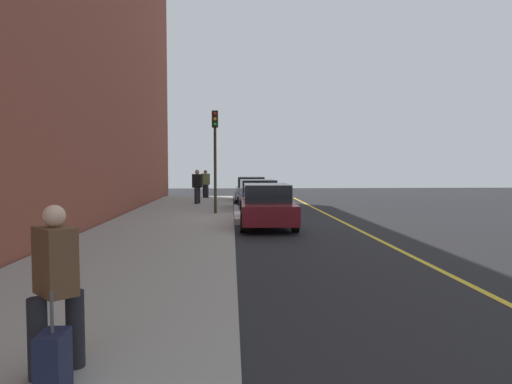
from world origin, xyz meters
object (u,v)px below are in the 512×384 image
(parked_car_navy, at_px, (258,196))
(rolling_suitcase, at_px, (53,363))
(parked_car_maroon, at_px, (267,205))
(pedestrian_olive_coat, at_px, (206,183))
(traffic_light_pole, at_px, (215,144))
(parked_car_silver, at_px, (251,189))
(pedestrian_black_coat, at_px, (197,186))
(pedestrian_brown_coat, at_px, (56,284))

(parked_car_navy, relative_size, rolling_suitcase, 4.82)
(parked_car_maroon, height_order, pedestrian_olive_coat, pedestrian_olive_coat)
(parked_car_navy, height_order, parked_car_maroon, same)
(traffic_light_pole, bearing_deg, rolling_suitcase, -3.21)
(parked_car_silver, height_order, parked_car_maroon, same)
(pedestrian_black_coat, bearing_deg, pedestrian_olive_coat, 177.81)
(pedestrian_brown_coat, bearing_deg, parked_car_navy, 170.20)
(pedestrian_olive_coat, xyz_separation_m, pedestrian_brown_coat, (24.71, -0.01, -0.09))
(pedestrian_black_coat, xyz_separation_m, rolling_suitcase, (20.48, 0.29, -0.70))
(pedestrian_brown_coat, height_order, traffic_light_pole, traffic_light_pole)
(parked_car_navy, bearing_deg, traffic_light_pole, -41.63)
(traffic_light_pole, bearing_deg, parked_car_navy, 138.37)
(pedestrian_olive_coat, height_order, traffic_light_pole, traffic_light_pole)
(parked_car_silver, height_order, parked_car_navy, same)
(parked_car_silver, relative_size, rolling_suitcase, 5.13)
(pedestrian_olive_coat, bearing_deg, parked_car_navy, 21.06)
(parked_car_navy, bearing_deg, parked_car_silver, -179.55)
(pedestrian_olive_coat, distance_m, rolling_suitcase, 25.16)
(pedestrian_olive_coat, height_order, pedestrian_brown_coat, pedestrian_olive_coat)
(pedestrian_olive_coat, xyz_separation_m, traffic_light_pole, (9.84, 0.98, 1.99))
(pedestrian_olive_coat, relative_size, rolling_suitcase, 1.95)
(parked_car_navy, relative_size, pedestrian_olive_coat, 2.47)
(traffic_light_pole, bearing_deg, parked_car_silver, 167.46)
(parked_car_navy, xyz_separation_m, pedestrian_olive_coat, (-7.63, -2.94, 0.34))
(pedestrian_black_coat, bearing_deg, traffic_light_pole, 12.58)
(pedestrian_brown_coat, relative_size, rolling_suitcase, 1.78)
(parked_car_maroon, relative_size, traffic_light_pole, 1.07)
(pedestrian_olive_coat, distance_m, pedestrian_brown_coat, 24.71)
(parked_car_maroon, relative_size, pedestrian_brown_coat, 2.86)
(rolling_suitcase, bearing_deg, pedestrian_black_coat, -179.18)
(pedestrian_black_coat, relative_size, traffic_light_pole, 0.42)
(parked_car_silver, xyz_separation_m, parked_car_navy, (6.39, 0.05, -0.00))
(parked_car_maroon, xyz_separation_m, pedestrian_brown_coat, (11.65, -2.94, 0.26))
(parked_car_silver, distance_m, parked_car_navy, 6.39)
(pedestrian_olive_coat, relative_size, pedestrian_brown_coat, 1.10)
(parked_car_silver, bearing_deg, pedestrian_olive_coat, -113.24)
(pedestrian_olive_coat, relative_size, pedestrian_black_coat, 0.97)
(parked_car_silver, height_order, traffic_light_pole, traffic_light_pole)
(parked_car_maroon, bearing_deg, pedestrian_brown_coat, -14.16)
(pedestrian_olive_coat, bearing_deg, traffic_light_pole, 5.66)
(parked_car_silver, bearing_deg, pedestrian_brown_coat, -7.05)
(parked_car_maroon, distance_m, pedestrian_olive_coat, 13.39)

